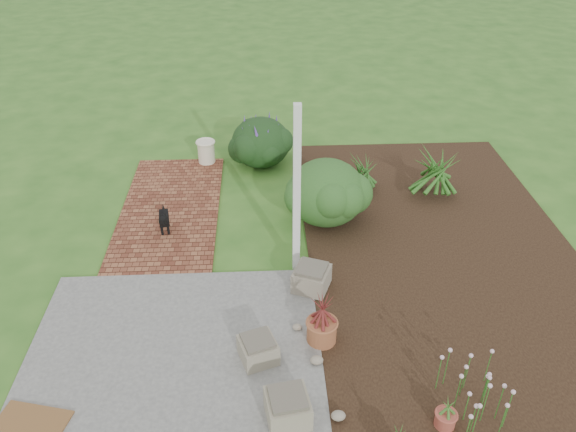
{
  "coord_description": "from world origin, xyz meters",
  "views": [
    {
      "loc": [
        -0.13,
        -6.24,
        5.05
      ],
      "look_at": [
        0.2,
        0.4,
        0.7
      ],
      "focal_mm": 35.0,
      "sensor_mm": 36.0,
      "label": 1
    }
  ],
  "objects_px": {
    "stone_trough_near": "(288,408)",
    "cream_ceramic_urn": "(206,152)",
    "evergreen_shrub": "(326,191)",
    "black_dog": "(164,219)"
  },
  "relations": [
    {
      "from": "cream_ceramic_urn",
      "to": "evergreen_shrub",
      "type": "relative_size",
      "value": 0.34
    },
    {
      "from": "black_dog",
      "to": "cream_ceramic_urn",
      "type": "height_order",
      "value": "cream_ceramic_urn"
    },
    {
      "from": "cream_ceramic_urn",
      "to": "evergreen_shrub",
      "type": "bearing_deg",
      "value": -45.17
    },
    {
      "from": "cream_ceramic_urn",
      "to": "evergreen_shrub",
      "type": "distance_m",
      "value": 2.93
    },
    {
      "from": "stone_trough_near",
      "to": "evergreen_shrub",
      "type": "relative_size",
      "value": 0.36
    },
    {
      "from": "cream_ceramic_urn",
      "to": "stone_trough_near",
      "type": "bearing_deg",
      "value": -77.83
    },
    {
      "from": "stone_trough_near",
      "to": "evergreen_shrub",
      "type": "height_order",
      "value": "evergreen_shrub"
    },
    {
      "from": "stone_trough_near",
      "to": "cream_ceramic_urn",
      "type": "distance_m",
      "value": 5.98
    },
    {
      "from": "black_dog",
      "to": "evergreen_shrub",
      "type": "height_order",
      "value": "evergreen_shrub"
    },
    {
      "from": "stone_trough_near",
      "to": "black_dog",
      "type": "relative_size",
      "value": 0.93
    }
  ]
}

